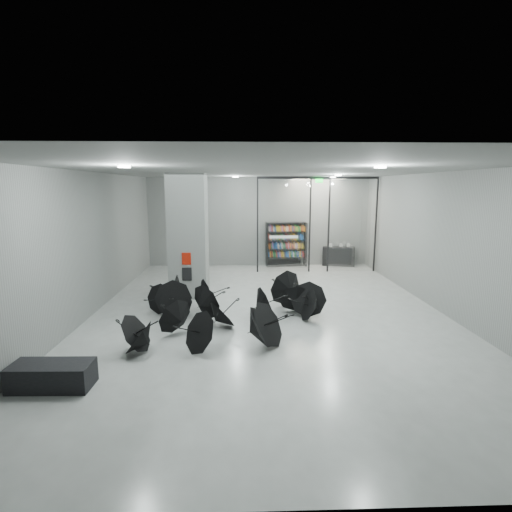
{
  "coord_description": "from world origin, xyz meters",
  "views": [
    {
      "loc": [
        -0.72,
        -10.81,
        3.58
      ],
      "look_at": [
        -0.3,
        1.5,
        1.4
      ],
      "focal_mm": 27.47,
      "sensor_mm": 36.0,
      "label": 1
    }
  ],
  "objects_px": {
    "bookshelf": "(286,244)",
    "umbrella_cluster": "(225,314)",
    "shop_counter": "(339,256)",
    "column": "(188,236)",
    "bench": "(52,376)"
  },
  "relations": [
    {
      "from": "column",
      "to": "bookshelf",
      "type": "relative_size",
      "value": 2.0
    },
    {
      "from": "bench",
      "to": "bookshelf",
      "type": "height_order",
      "value": "bookshelf"
    },
    {
      "from": "bench",
      "to": "umbrella_cluster",
      "type": "distance_m",
      "value": 4.35
    },
    {
      "from": "bench",
      "to": "bookshelf",
      "type": "bearing_deg",
      "value": 64.78
    },
    {
      "from": "umbrella_cluster",
      "to": "bookshelf",
      "type": "bearing_deg",
      "value": 72.3
    },
    {
      "from": "bookshelf",
      "to": "umbrella_cluster",
      "type": "distance_m",
      "value": 8.11
    },
    {
      "from": "shop_counter",
      "to": "umbrella_cluster",
      "type": "bearing_deg",
      "value": -108.07
    },
    {
      "from": "bookshelf",
      "to": "shop_counter",
      "type": "bearing_deg",
      "value": -7.46
    },
    {
      "from": "column",
      "to": "umbrella_cluster",
      "type": "bearing_deg",
      "value": -66.24
    },
    {
      "from": "bookshelf",
      "to": "shop_counter",
      "type": "relative_size",
      "value": 1.39
    },
    {
      "from": "column",
      "to": "bookshelf",
      "type": "distance_m",
      "value": 6.14
    },
    {
      "from": "shop_counter",
      "to": "umbrella_cluster",
      "type": "xyz_separation_m",
      "value": [
        -4.89,
        -7.75,
        -0.13
      ]
    },
    {
      "from": "column",
      "to": "bench",
      "type": "height_order",
      "value": "column"
    },
    {
      "from": "column",
      "to": "shop_counter",
      "type": "distance_m",
      "value": 7.99
    },
    {
      "from": "bench",
      "to": "bookshelf",
      "type": "distance_m",
      "value": 12.18
    }
  ]
}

